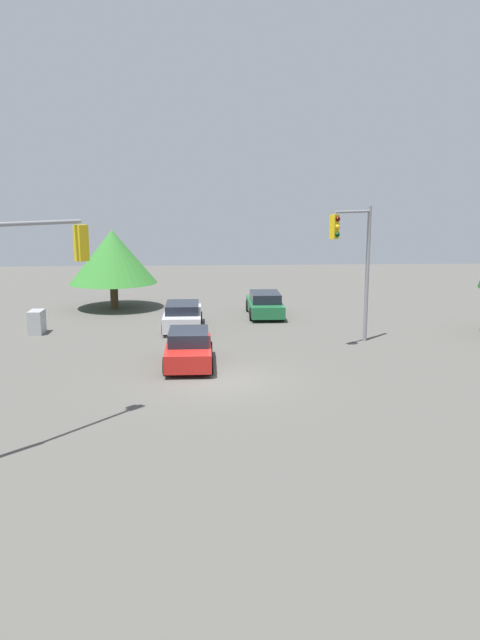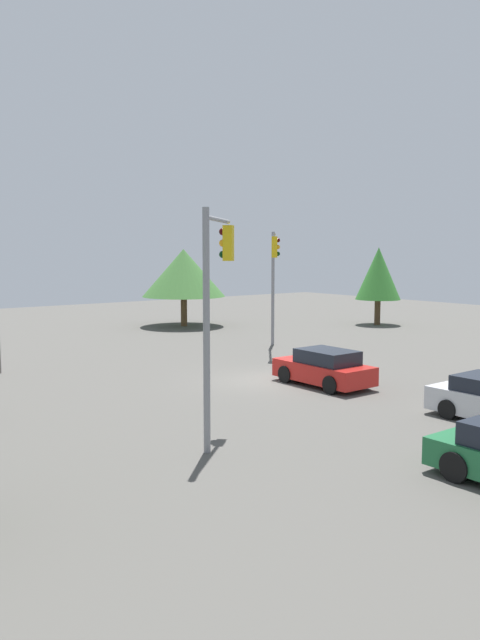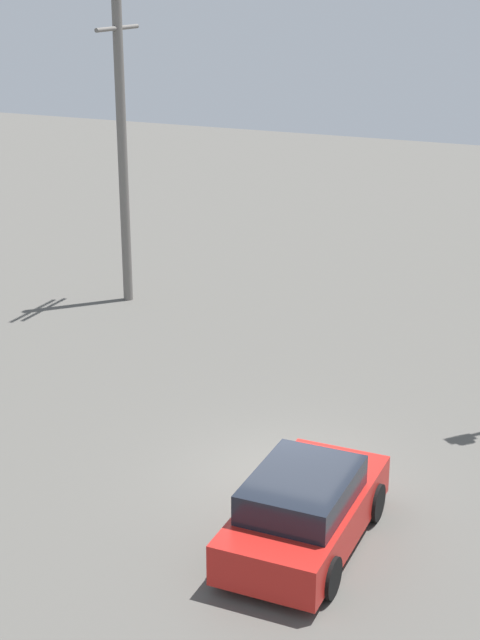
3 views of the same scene
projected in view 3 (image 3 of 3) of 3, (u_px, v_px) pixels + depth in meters
name	position (u px, v px, depth m)	size (l,w,h in m)	color
ground_plane	(286.00, 479.00, 19.25)	(80.00, 80.00, 0.00)	#54514C
sedan_red	(305.00, 510.00, 16.80)	(4.09, 1.96, 1.45)	red
utility_pole_tall	(122.00, 132.00, 27.94)	(2.20, 0.28, 9.48)	slate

